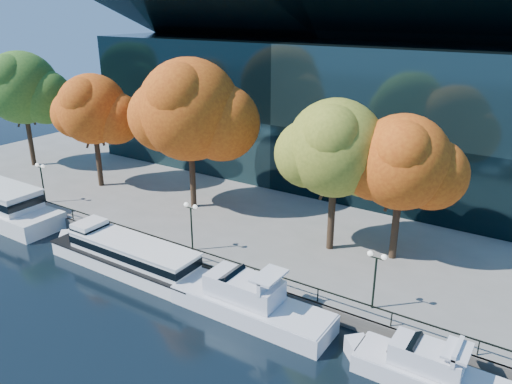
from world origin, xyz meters
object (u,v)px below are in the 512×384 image
Objects in this scene: tour_boat at (125,253)px; cruiser_near at (245,300)px; tree_1 at (93,111)px; lamp_0 at (41,174)px; lamp_1 at (191,216)px; tree_4 at (404,165)px; lamp_2 at (376,267)px; tree_2 at (191,112)px; tree_3 at (337,151)px; tree_0 at (22,89)px; cruiser_far at (426,369)px.

cruiser_near is (11.45, -0.17, -0.16)m from tour_boat.
tree_1 is 2.99× the size of lamp_0.
lamp_0 is 1.00× the size of lamp_1.
lamp_2 is at bearing -81.92° from tree_4.
tree_2 is at bearing -179.16° from tree_4.
tree_2 is 15.04m from tree_3.
tree_2 is at bearing 3.51° from tree_1.
tree_1 is (-14.50, 10.18, 7.94)m from tour_boat.
tree_4 is at bearing 0.84° from tree_2.
tour_boat is 14.35m from tree_2.
lamp_0 is 34.16m from lamp_2.
tree_2 is 16.44m from lamp_0.
lamp_0 is at bearing -30.23° from tree_0.
tree_4 is 2.81× the size of lamp_1.
tree_1 is 27.47m from tree_3.
tree_0 is at bearing 167.32° from lamp_1.
tree_1 is at bearing 144.93° from tour_boat.
lamp_0 and lamp_2 have the same top height.
tree_4 is 8.88m from lamp_2.
tree_0 reaches higher than tree_4.
tree_4 is (19.75, 0.29, -1.71)m from tree_2.
tree_1 reaches higher than lamp_2.
tree_2 reaches higher than cruiser_far.
tree_0 is 45.11m from tree_4.
cruiser_near is 3.11× the size of lamp_0.
tree_0 is (-27.34, 10.73, 8.97)m from tour_boat.
lamp_1 reaches higher than tour_boat.
tree_1 is 2.99× the size of lamp_1.
tree_2 is at bearing 176.48° from tree_3.
lamp_1 is (-7.77, 3.92, 2.85)m from cruiser_near.
tree_4 is at bearing 28.03° from lamp_1.
cruiser_far reaches higher than tour_boat.
tree_1 is 0.99× the size of tree_3.
tree_2 is 3.54× the size of lamp_2.
lamp_2 is at bearing -10.93° from tree_1.
tree_0 is at bearing 171.40° from lamp_2.
cruiser_near reaches higher than cruiser_far.
lamp_2 reaches higher than cruiser_far.
lamp_0 is 1.00× the size of lamp_2.
lamp_1 is at bearing -145.94° from tree_3.
tree_3 is 3.02× the size of lamp_0.
lamp_0 is (-13.34, -7.20, -6.36)m from tree_2.
lamp_1 is at bearing -12.68° from tree_0.
lamp_2 is (20.82, -7.20, -6.36)m from tree_2.
lamp_0 is (-38.72, 3.98, 3.00)m from cruiser_far.
tree_2 is 11.16m from lamp_1.
tour_boat is 5.91m from lamp_1.
lamp_1 is 1.00× the size of lamp_2.
cruiser_far is at bearing -63.89° from tree_4.
tree_1 is 8.34m from lamp_0.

